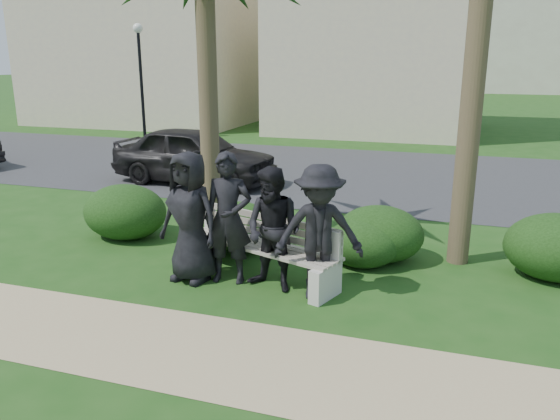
# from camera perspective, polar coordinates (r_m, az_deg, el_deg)

# --- Properties ---
(ground) EXTENTS (160.00, 160.00, 0.00)m
(ground) POSITION_cam_1_polar(r_m,az_deg,el_deg) (7.63, -3.15, -7.93)
(ground) COLOR #1C4814
(ground) RESTS_ON ground
(footpath) EXTENTS (30.00, 1.60, 0.01)m
(footpath) POSITION_cam_1_polar(r_m,az_deg,el_deg) (6.17, -9.36, -14.20)
(footpath) COLOR tan
(footpath) RESTS_ON ground
(asphalt_street) EXTENTS (160.00, 8.00, 0.01)m
(asphalt_street) POSITION_cam_1_polar(r_m,az_deg,el_deg) (15.05, 7.90, 3.78)
(asphalt_street) COLOR #2D2D30
(asphalt_street) RESTS_ON ground
(stucco_bldg_left) EXTENTS (10.40, 8.40, 7.30)m
(stucco_bldg_left) POSITION_cam_1_polar(r_m,az_deg,el_deg) (28.52, -13.21, 16.45)
(stucco_bldg_left) COLOR beige
(stucco_bldg_left) RESTS_ON ground
(stucco_bldg_right) EXTENTS (8.40, 8.40, 7.30)m
(stucco_bldg_right) POSITION_cam_1_polar(r_m,az_deg,el_deg) (24.78, 10.22, 16.80)
(stucco_bldg_right) COLOR beige
(stucco_bldg_right) RESTS_ON ground
(street_lamp) EXTENTS (0.36, 0.36, 4.29)m
(street_lamp) POSITION_cam_1_polar(r_m,az_deg,el_deg) (21.83, -14.43, 14.86)
(street_lamp) COLOR black
(street_lamp) RESTS_ON ground
(park_bench) EXTENTS (2.63, 1.34, 0.86)m
(park_bench) POSITION_cam_1_polar(r_m,az_deg,el_deg) (7.80, -2.27, -4.33)
(park_bench) COLOR #A99E8D
(park_bench) RESTS_ON ground
(man_a) EXTENTS (0.99, 0.74, 1.84)m
(man_a) POSITION_cam_1_polar(r_m,az_deg,el_deg) (7.65, -9.40, -0.74)
(man_a) COLOR black
(man_a) RESTS_ON ground
(man_b) EXTENTS (0.73, 0.53, 1.84)m
(man_b) POSITION_cam_1_polar(r_m,az_deg,el_deg) (7.52, -5.44, -0.88)
(man_b) COLOR black
(man_b) RESTS_ON ground
(man_c) EXTENTS (0.95, 0.82, 1.69)m
(man_c) POSITION_cam_1_polar(r_m,az_deg,el_deg) (7.24, -0.69, -2.09)
(man_c) COLOR black
(man_c) RESTS_ON ground
(man_d) EXTENTS (1.30, 0.99, 1.77)m
(man_d) POSITION_cam_1_polar(r_m,az_deg,el_deg) (7.02, 4.10, -2.34)
(man_d) COLOR black
(man_d) RESTS_ON ground
(hedge_b) EXTENTS (1.49, 1.23, 0.97)m
(hedge_b) POSITION_cam_1_polar(r_m,az_deg,el_deg) (9.88, -15.90, -0.03)
(hedge_b) COLOR black
(hedge_b) RESTS_ON ground
(hedge_c) EXTENTS (1.26, 1.04, 0.82)m
(hedge_c) POSITION_cam_1_polar(r_m,az_deg,el_deg) (8.94, -4.29, -1.59)
(hedge_c) COLOR black
(hedge_c) RESTS_ON ground
(hedge_d) EXTENTS (1.12, 0.92, 0.73)m
(hedge_d) POSITION_cam_1_polar(r_m,az_deg,el_deg) (8.34, 8.63, -3.33)
(hedge_d) COLOR black
(hedge_d) RESTS_ON ground
(hedge_e) EXTENTS (1.36, 1.12, 0.88)m
(hedge_e) POSITION_cam_1_polar(r_m,az_deg,el_deg) (8.59, 10.37, -2.29)
(hedge_e) COLOR black
(hedge_e) RESTS_ON ground
(hedge_f) EXTENTS (1.48, 1.23, 0.97)m
(hedge_f) POSITION_cam_1_polar(r_m,az_deg,el_deg) (8.69, 27.11, -3.31)
(hedge_f) COLOR black
(hedge_f) RESTS_ON ground
(car_a) EXTENTS (4.26, 1.95, 1.41)m
(car_a) POSITION_cam_1_polar(r_m,az_deg,el_deg) (13.85, -8.96, 5.69)
(car_a) COLOR black
(car_a) RESTS_ON ground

